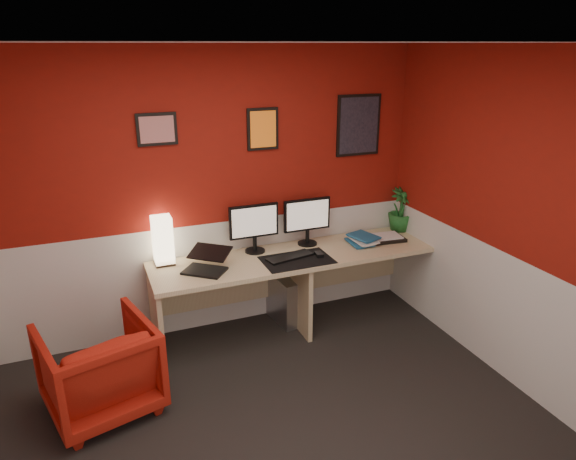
% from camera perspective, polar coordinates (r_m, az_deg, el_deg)
% --- Properties ---
extents(ground, '(4.00, 3.50, 0.01)m').
position_cam_1_polar(ground, '(3.65, -1.86, -23.33)').
color(ground, black).
rests_on(ground, ground).
extents(ceiling, '(4.00, 3.50, 0.01)m').
position_cam_1_polar(ceiling, '(2.66, -2.49, 19.94)').
color(ceiling, white).
rests_on(ceiling, ground).
extents(wall_back, '(4.00, 0.01, 2.50)m').
position_cam_1_polar(wall_back, '(4.52, -9.69, 3.61)').
color(wall_back, maroon).
rests_on(wall_back, ground).
extents(wall_right, '(0.01, 3.50, 2.50)m').
position_cam_1_polar(wall_right, '(4.02, 25.77, -0.22)').
color(wall_right, maroon).
rests_on(wall_right, ground).
extents(wainscot_back, '(4.00, 0.01, 1.00)m').
position_cam_1_polar(wainscot_back, '(4.78, -9.16, -5.07)').
color(wainscot_back, silver).
rests_on(wainscot_back, ground).
extents(wainscot_right, '(0.01, 3.50, 1.00)m').
position_cam_1_polar(wainscot_right, '(4.31, 24.22, -9.64)').
color(wainscot_right, silver).
rests_on(wainscot_right, ground).
extents(desk, '(2.60, 0.65, 0.73)m').
position_cam_1_polar(desk, '(4.75, 1.06, -6.75)').
color(desk, tan).
rests_on(desk, ground).
extents(shoji_lamp, '(0.16, 0.16, 0.40)m').
position_cam_1_polar(shoji_lamp, '(4.46, -13.61, -1.27)').
color(shoji_lamp, '#FFE5B2').
rests_on(shoji_lamp, desk).
extents(laptop, '(0.40, 0.39, 0.22)m').
position_cam_1_polar(laptop, '(4.27, -9.25, -3.22)').
color(laptop, black).
rests_on(laptop, desk).
extents(monitor_left, '(0.45, 0.06, 0.58)m').
position_cam_1_polar(monitor_left, '(4.57, -3.73, 0.99)').
color(monitor_left, black).
rests_on(monitor_left, desk).
extents(monitor_right, '(0.45, 0.06, 0.58)m').
position_cam_1_polar(monitor_right, '(4.74, 2.18, 1.71)').
color(monitor_right, black).
rests_on(monitor_right, desk).
extents(desk_mat, '(0.60, 0.38, 0.01)m').
position_cam_1_polar(desk_mat, '(4.48, 1.00, -3.31)').
color(desk_mat, black).
rests_on(desk_mat, desk).
extents(keyboard, '(0.44, 0.22, 0.02)m').
position_cam_1_polar(keyboard, '(4.51, 0.19, -2.96)').
color(keyboard, black).
rests_on(keyboard, desk_mat).
extents(mouse, '(0.07, 0.10, 0.03)m').
position_cam_1_polar(mouse, '(4.55, 3.42, -2.68)').
color(mouse, black).
rests_on(mouse, desk_mat).
extents(book_bottom, '(0.21, 0.28, 0.03)m').
position_cam_1_polar(book_bottom, '(4.83, 6.84, -1.52)').
color(book_bottom, '#1E5C89').
rests_on(book_bottom, desk).
extents(book_middle, '(0.20, 0.27, 0.02)m').
position_cam_1_polar(book_middle, '(4.82, 7.30, -1.29)').
color(book_middle, silver).
rests_on(book_middle, book_bottom).
extents(book_top, '(0.27, 0.32, 0.03)m').
position_cam_1_polar(book_top, '(4.81, 7.47, -1.01)').
color(book_top, '#1E5C89').
rests_on(book_top, book_middle).
extents(zen_tray, '(0.37, 0.28, 0.03)m').
position_cam_1_polar(zen_tray, '(5.01, 10.59, -0.90)').
color(zen_tray, black).
rests_on(zen_tray, desk).
extents(potted_plant, '(0.29, 0.29, 0.43)m').
position_cam_1_polar(potted_plant, '(5.24, 12.30, 2.19)').
color(potted_plant, '#19591E').
rests_on(potted_plant, desk).
extents(pc_tower, '(0.26, 0.47, 0.45)m').
position_cam_1_polar(pc_tower, '(4.94, -0.42, -7.48)').
color(pc_tower, '#99999E').
rests_on(pc_tower, ground).
extents(armchair, '(0.89, 0.90, 0.67)m').
position_cam_1_polar(armchair, '(4.01, -20.05, -14.09)').
color(armchair, '#AB1D10').
rests_on(armchair, ground).
extents(art_left, '(0.32, 0.02, 0.26)m').
position_cam_1_polar(art_left, '(4.33, -14.25, 10.71)').
color(art_left, red).
rests_on(art_left, wall_back).
extents(art_center, '(0.28, 0.02, 0.36)m').
position_cam_1_polar(art_center, '(4.54, -2.80, 11.05)').
color(art_center, orange).
rests_on(art_center, wall_back).
extents(art_right, '(0.44, 0.02, 0.56)m').
position_cam_1_polar(art_right, '(4.93, 7.77, 11.36)').
color(art_right, black).
rests_on(art_right, wall_back).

